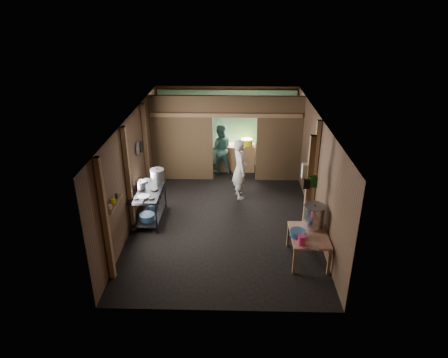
{
  "coord_description": "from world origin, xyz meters",
  "views": [
    {
      "loc": [
        0.23,
        -9.05,
        5.17
      ],
      "look_at": [
        0.0,
        -0.2,
        1.1
      ],
      "focal_mm": 31.99,
      "sensor_mm": 36.0,
      "label": 1
    }
  ],
  "objects_px": {
    "prep_table": "(308,247)",
    "yellow_tub": "(247,142)",
    "stove_pot_large": "(157,176)",
    "cook": "(240,169)",
    "stock_pot": "(314,217)",
    "gas_range": "(149,205)",
    "pink_bucket": "(302,240)"
  },
  "relations": [
    {
      "from": "prep_table",
      "to": "stock_pot",
      "type": "bearing_deg",
      "value": 67.36
    },
    {
      "from": "stock_pot",
      "to": "cook",
      "type": "distance_m",
      "value": 3.04
    },
    {
      "from": "stove_pot_large",
      "to": "cook",
      "type": "xyz_separation_m",
      "value": [
        2.11,
        0.85,
        -0.15
      ]
    },
    {
      "from": "pink_bucket",
      "to": "cook",
      "type": "relative_size",
      "value": 0.11
    },
    {
      "from": "stock_pot",
      "to": "yellow_tub",
      "type": "bearing_deg",
      "value": 106.15
    },
    {
      "from": "cook",
      "to": "stock_pot",
      "type": "bearing_deg",
      "value": -161.62
    },
    {
      "from": "stock_pot",
      "to": "pink_bucket",
      "type": "height_order",
      "value": "stock_pot"
    },
    {
      "from": "stock_pot",
      "to": "cook",
      "type": "bearing_deg",
      "value": 120.76
    },
    {
      "from": "yellow_tub",
      "to": "prep_table",
      "type": "bearing_deg",
      "value": -76.26
    },
    {
      "from": "cook",
      "to": "pink_bucket",
      "type": "bearing_deg",
      "value": -172.19
    },
    {
      "from": "stove_pot_large",
      "to": "pink_bucket",
      "type": "bearing_deg",
      "value": -36.34
    },
    {
      "from": "pink_bucket",
      "to": "yellow_tub",
      "type": "distance_m",
      "value": 5.32
    },
    {
      "from": "pink_bucket",
      "to": "yellow_tub",
      "type": "height_order",
      "value": "yellow_tub"
    },
    {
      "from": "gas_range",
      "to": "stove_pot_large",
      "type": "relative_size",
      "value": 4.04
    },
    {
      "from": "pink_bucket",
      "to": "cook",
      "type": "bearing_deg",
      "value": 110.18
    },
    {
      "from": "prep_table",
      "to": "cook",
      "type": "relative_size",
      "value": 0.63
    },
    {
      "from": "gas_range",
      "to": "stock_pot",
      "type": "xyz_separation_m",
      "value": [
        3.84,
        -1.26,
        0.45
      ]
    },
    {
      "from": "yellow_tub",
      "to": "cook",
      "type": "bearing_deg",
      "value": -97.05
    },
    {
      "from": "prep_table",
      "to": "yellow_tub",
      "type": "xyz_separation_m",
      "value": [
        -1.19,
        4.86,
        0.64
      ]
    },
    {
      "from": "prep_table",
      "to": "cook",
      "type": "height_order",
      "value": "cook"
    },
    {
      "from": "stock_pot",
      "to": "stove_pot_large",
      "type": "bearing_deg",
      "value": 154.28
    },
    {
      "from": "pink_bucket",
      "to": "gas_range",
      "type": "bearing_deg",
      "value": 150.93
    },
    {
      "from": "gas_range",
      "to": "cook",
      "type": "distance_m",
      "value": 2.69
    },
    {
      "from": "cook",
      "to": "prep_table",
      "type": "bearing_deg",
      "value": -166.37
    },
    {
      "from": "yellow_tub",
      "to": "stock_pot",
      "type": "bearing_deg",
      "value": -73.85
    },
    {
      "from": "gas_range",
      "to": "prep_table",
      "type": "relative_size",
      "value": 1.34
    },
    {
      "from": "stock_pot",
      "to": "pink_bucket",
      "type": "bearing_deg",
      "value": -117.02
    },
    {
      "from": "stove_pot_large",
      "to": "yellow_tub",
      "type": "bearing_deg",
      "value": 49.74
    },
    {
      "from": "stove_pot_large",
      "to": "cook",
      "type": "bearing_deg",
      "value": 21.82
    },
    {
      "from": "prep_table",
      "to": "stock_pot",
      "type": "height_order",
      "value": "stock_pot"
    },
    {
      "from": "stove_pot_large",
      "to": "pink_bucket",
      "type": "height_order",
      "value": "stove_pot_large"
    },
    {
      "from": "yellow_tub",
      "to": "cook",
      "type": "height_order",
      "value": "cook"
    }
  ]
}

